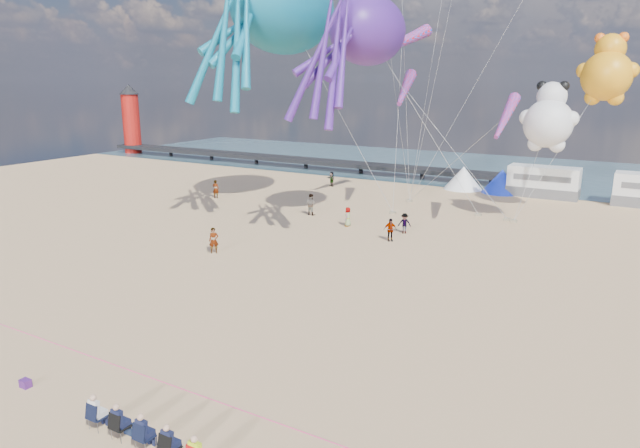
{
  "coord_description": "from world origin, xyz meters",
  "views": [
    {
      "loc": [
        14.86,
        -19.02,
        11.36
      ],
      "look_at": [
        0.28,
        6.0,
        3.96
      ],
      "focal_mm": 32.0,
      "sensor_mm": 36.0,
      "label": 1
    }
  ],
  "objects_px": {
    "kite_octopus_teal": "(284,8)",
    "kite_panda": "(548,123)",
    "beachgoer_0": "(348,217)",
    "windsock_mid": "(405,89)",
    "windsock_left": "(402,42)",
    "kite_octopus_purple": "(368,30)",
    "standing_person": "(214,240)",
    "cooler_purple": "(25,383)",
    "sandbag_d": "(507,219)",
    "tent_white": "(463,178)",
    "kite_teddy_orange": "(607,76)",
    "beachgoer_2": "(404,223)",
    "beachgoer_5": "(216,189)",
    "tent_blue": "(502,181)",
    "spectator_row": "(145,431)",
    "motorhome_0": "(543,182)",
    "beachgoer_4": "(332,179)",
    "lighthouse": "(131,124)",
    "sandbag_e": "(410,201)",
    "sandbag_b": "(478,215)",
    "beachgoer_1": "(311,204)",
    "sandbag_c": "(514,221)",
    "sandbag_a": "(393,213)",
    "beachgoer_3": "(390,230)",
    "cooler_navy": "(131,429)"
  },
  "relations": [
    {
      "from": "kite_octopus_purple",
      "to": "standing_person",
      "type": "bearing_deg",
      "value": -100.6
    },
    {
      "from": "windsock_left",
      "to": "beachgoer_0",
      "type": "bearing_deg",
      "value": -73.04
    },
    {
      "from": "tent_blue",
      "to": "sandbag_b",
      "type": "xyz_separation_m",
      "value": [
        0.76,
        -11.45,
        -1.09
      ]
    },
    {
      "from": "beachgoer_4",
      "to": "kite_panda",
      "type": "height_order",
      "value": "kite_panda"
    },
    {
      "from": "beachgoer_2",
      "to": "sandbag_c",
      "type": "distance_m",
      "value": 10.07
    },
    {
      "from": "lighthouse",
      "to": "kite_octopus_teal",
      "type": "xyz_separation_m",
      "value": [
        43.62,
        -22.1,
        12.38
      ]
    },
    {
      "from": "beachgoer_0",
      "to": "sandbag_e",
      "type": "height_order",
      "value": "beachgoer_0"
    },
    {
      "from": "tent_blue",
      "to": "cooler_purple",
      "type": "bearing_deg",
      "value": -97.82
    },
    {
      "from": "kite_octopus_teal",
      "to": "kite_panda",
      "type": "height_order",
      "value": "kite_octopus_teal"
    },
    {
      "from": "windsock_left",
      "to": "windsock_mid",
      "type": "height_order",
      "value": "windsock_left"
    },
    {
      "from": "motorhome_0",
      "to": "windsock_left",
      "type": "bearing_deg",
      "value": -131.12
    },
    {
      "from": "lighthouse",
      "to": "beachgoer_5",
      "type": "height_order",
      "value": "lighthouse"
    },
    {
      "from": "beachgoer_0",
      "to": "windsock_left",
      "type": "relative_size",
      "value": 0.24
    },
    {
      "from": "beachgoer_1",
      "to": "beachgoer_2",
      "type": "height_order",
      "value": "beachgoer_1"
    },
    {
      "from": "sandbag_c",
      "to": "kite_teddy_orange",
      "type": "xyz_separation_m",
      "value": [
        5.27,
        3.52,
        11.45
      ]
    },
    {
      "from": "beachgoer_4",
      "to": "beachgoer_0",
      "type": "bearing_deg",
      "value": -25.31
    },
    {
      "from": "tent_blue",
      "to": "spectator_row",
      "type": "height_order",
      "value": "tent_blue"
    },
    {
      "from": "beachgoer_2",
      "to": "windsock_left",
      "type": "bearing_deg",
      "value": 98.5
    },
    {
      "from": "motorhome_0",
      "to": "tent_white",
      "type": "height_order",
      "value": "motorhome_0"
    },
    {
      "from": "beachgoer_0",
      "to": "windsock_mid",
      "type": "distance_m",
      "value": 11.83
    },
    {
      "from": "cooler_navy",
      "to": "tent_white",
      "type": "bearing_deg",
      "value": 93.76
    },
    {
      "from": "beachgoer_0",
      "to": "beachgoer_1",
      "type": "relative_size",
      "value": 0.84
    },
    {
      "from": "windsock_left",
      "to": "beachgoer_2",
      "type": "bearing_deg",
      "value": -40.95
    },
    {
      "from": "kite_panda",
      "to": "lighthouse",
      "type": "bearing_deg",
      "value": 173.39
    },
    {
      "from": "cooler_purple",
      "to": "sandbag_b",
      "type": "height_order",
      "value": "cooler_purple"
    },
    {
      "from": "cooler_purple",
      "to": "sandbag_d",
      "type": "relative_size",
      "value": 0.8
    },
    {
      "from": "tent_white",
      "to": "sandbag_d",
      "type": "height_order",
      "value": "tent_white"
    },
    {
      "from": "beachgoer_0",
      "to": "windsock_mid",
      "type": "bearing_deg",
      "value": 157.72
    },
    {
      "from": "standing_person",
      "to": "beachgoer_5",
      "type": "bearing_deg",
      "value": 86.72
    },
    {
      "from": "beachgoer_0",
      "to": "tent_blue",
      "type": "bearing_deg",
      "value": 154.3
    },
    {
      "from": "lighthouse",
      "to": "cooler_navy",
      "type": "height_order",
      "value": "lighthouse"
    },
    {
      "from": "sandbag_e",
      "to": "windsock_left",
      "type": "height_order",
      "value": "windsock_left"
    },
    {
      "from": "kite_octopus_teal",
      "to": "kite_panda",
      "type": "distance_m",
      "value": 22.78
    },
    {
      "from": "motorhome_0",
      "to": "tent_blue",
      "type": "relative_size",
      "value": 1.65
    },
    {
      "from": "sandbag_c",
      "to": "tent_white",
      "type": "bearing_deg",
      "value": 122.87
    },
    {
      "from": "beachgoer_4",
      "to": "sandbag_e",
      "type": "bearing_deg",
      "value": 13.12
    },
    {
      "from": "kite_octopus_purple",
      "to": "spectator_row",
      "type": "bearing_deg",
      "value": -59.25
    },
    {
      "from": "beachgoer_2",
      "to": "kite_panda",
      "type": "xyz_separation_m",
      "value": [
        8.32,
        7.73,
        7.26
      ]
    },
    {
      "from": "lighthouse",
      "to": "tent_blue",
      "type": "relative_size",
      "value": 2.25
    },
    {
      "from": "kite_teddy_orange",
      "to": "sandbag_c",
      "type": "bearing_deg",
      "value": -165.69
    },
    {
      "from": "sandbag_a",
      "to": "kite_octopus_purple",
      "type": "bearing_deg",
      "value": -88.6
    },
    {
      "from": "tent_blue",
      "to": "beachgoer_3",
      "type": "height_order",
      "value": "tent_blue"
    },
    {
      "from": "tent_white",
      "to": "kite_teddy_orange",
      "type": "distance_m",
      "value": 18.81
    },
    {
      "from": "beachgoer_4",
      "to": "sandbag_d",
      "type": "distance_m",
      "value": 20.97
    },
    {
      "from": "standing_person",
      "to": "kite_teddy_orange",
      "type": "relative_size",
      "value": 0.27
    },
    {
      "from": "standing_person",
      "to": "kite_teddy_orange",
      "type": "bearing_deg",
      "value": 3.84
    },
    {
      "from": "sandbag_a",
      "to": "kite_octopus_teal",
      "type": "distance_m",
      "value": 19.18
    },
    {
      "from": "beachgoer_0",
      "to": "spectator_row",
      "type": "bearing_deg",
      "value": 9.09
    },
    {
      "from": "beachgoer_3",
      "to": "kite_octopus_teal",
      "type": "height_order",
      "value": "kite_octopus_teal"
    },
    {
      "from": "tent_blue",
      "to": "windsock_mid",
      "type": "distance_m",
      "value": 17.44
    }
  ]
}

